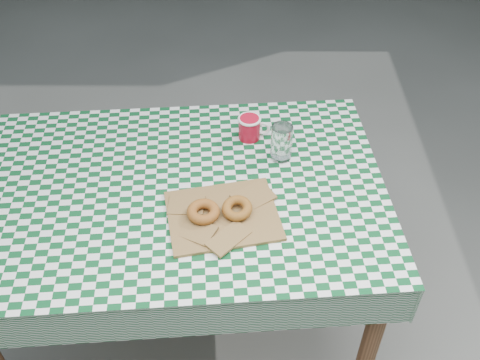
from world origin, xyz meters
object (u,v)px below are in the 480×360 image
table (187,263)px  coffee_mug (249,128)px  paper_bag (223,215)px  drinking_glass (281,142)px

table → coffee_mug: bearing=44.4°
paper_bag → drinking_glass: bearing=55.8°
paper_bag → coffee_mug: 0.39m
paper_bag → coffee_mug: (0.08, 0.38, 0.03)m
drinking_glass → table: bearing=-155.1°
coffee_mug → drinking_glass: (0.11, -0.11, 0.02)m
table → drinking_glass: size_ratio=10.16×
table → drinking_glass: drinking_glass is taller
table → coffee_mug: 0.55m
table → paper_bag: size_ratio=3.95×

